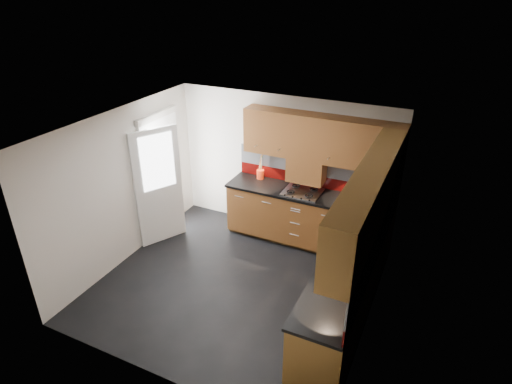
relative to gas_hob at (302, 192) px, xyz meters
The scene contains 14 objects.
room 1.63m from the gas_hob, 107.03° to the right, with size 4.00×3.80×2.64m.
base_cabinets 1.10m from the gas_hob, 50.67° to the right, with size 2.70×3.20×0.95m.
countertop 0.98m from the gas_hob, 51.77° to the right, with size 2.72×3.22×0.04m.
backsplash 1.02m from the gas_hob, 33.28° to the right, with size 2.70×3.20×0.54m.
upper_cabinets 1.36m from the gas_hob, 41.51° to the right, with size 2.50×3.20×0.72m.
extractor_hood 0.36m from the gas_hob, 90.00° to the left, with size 0.60×0.33×0.40m, color #5E3515.
glass_cabinet 1.61m from the gas_hob, 17.76° to the right, with size 0.32×0.80×0.66m.
back_door 2.35m from the gas_hob, 162.10° to the right, with size 0.42×1.19×2.04m.
gas_hob is the anchor object (origin of this frame).
utensil_pot 0.87m from the gas_hob, 165.90° to the left, with size 0.13×0.13×0.45m.
toaster 1.03m from the gas_hob, ahead, with size 0.31×0.22×0.20m.
food_processor 1.35m from the gas_hob, 30.16° to the right, with size 0.18×0.18×0.29m.
paper_towel 1.64m from the gas_hob, 40.92° to the right, with size 0.12×0.12×0.24m, color white.
orange_cloth 1.28m from the gas_hob, 29.20° to the right, with size 0.15×0.12×0.02m, color orange.
Camera 1 is at (2.40, -4.39, 4.07)m, focal length 30.00 mm.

